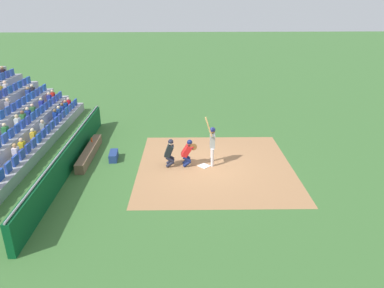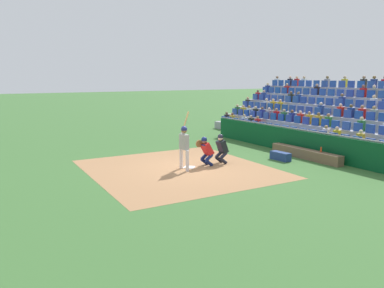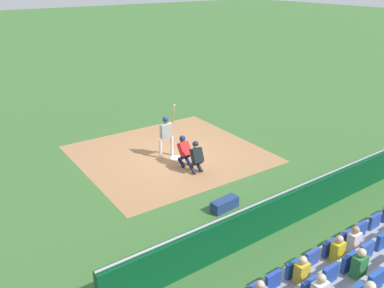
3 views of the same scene
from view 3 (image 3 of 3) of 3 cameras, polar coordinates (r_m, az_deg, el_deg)
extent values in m
plane|color=#3A6730|center=(16.74, -2.25, -1.99)|extent=(160.00, 160.00, 0.00)
cube|color=#A4744C|center=(17.12, -3.18, -1.40)|extent=(7.43, 7.00, 0.01)
cube|color=white|center=(16.73, -2.25, -1.94)|extent=(0.62, 0.62, 0.02)
cylinder|color=silver|center=(16.63, -4.46, -0.64)|extent=(0.14, 0.14, 0.84)
cylinder|color=silver|center=(16.86, -2.87, -0.24)|extent=(0.14, 0.14, 0.84)
cube|color=#939794|center=(16.47, -3.72, 1.85)|extent=(0.46, 0.24, 0.59)
sphere|color=brown|center=(16.31, -3.76, 3.31)|extent=(0.22, 0.22, 0.22)
sphere|color=navy|center=(16.29, -3.77, 3.51)|extent=(0.24, 0.24, 0.24)
cylinder|color=#939794|center=(16.37, -3.54, 2.78)|extent=(0.48, 0.16, 0.14)
cylinder|color=#939794|center=(16.46, -3.00, 2.90)|extent=(0.18, 0.15, 0.13)
cylinder|color=tan|center=(16.19, -2.64, 4.25)|extent=(0.13, 0.35, 0.87)
sphere|color=black|center=(16.45, -2.80, 2.99)|extent=(0.06, 0.06, 0.06)
cylinder|color=navy|center=(15.95, -1.50, -2.71)|extent=(0.15, 0.39, 0.34)
cylinder|color=navy|center=(15.85, -1.50, -1.99)|extent=(0.15, 0.39, 0.33)
cylinder|color=navy|center=(16.12, -0.58, -2.40)|extent=(0.15, 0.39, 0.34)
cylinder|color=navy|center=(16.03, -0.58, -1.69)|extent=(0.15, 0.39, 0.33)
cube|color=red|center=(15.80, -1.04, -0.72)|extent=(0.44, 0.51, 0.59)
cube|color=navy|center=(15.88, -1.28, -0.60)|extent=(0.39, 0.30, 0.42)
sphere|color=brown|center=(15.77, -1.36, 0.59)|extent=(0.22, 0.22, 0.22)
cube|color=black|center=(15.77, -1.36, 0.59)|extent=(0.20, 0.15, 0.19)
sphere|color=navy|center=(15.74, -1.36, 0.79)|extent=(0.24, 0.24, 0.24)
cylinder|color=brown|center=(16.00, -1.36, 0.50)|extent=(0.08, 0.30, 0.30)
cylinder|color=red|center=(15.91, -0.89, 0.10)|extent=(0.17, 0.40, 0.22)
cylinder|color=#1D1F2E|center=(15.42, 0.09, -3.65)|extent=(0.14, 0.39, 0.34)
cylinder|color=#1D1F2E|center=(15.32, 0.09, -2.92)|extent=(0.14, 0.38, 0.33)
cylinder|color=#1D1F2E|center=(15.59, 1.05, -3.35)|extent=(0.14, 0.39, 0.34)
cylinder|color=#1D1F2E|center=(15.49, 1.06, -2.62)|extent=(0.14, 0.38, 0.33)
cube|color=black|center=(15.21, 0.70, -1.60)|extent=(0.43, 0.42, 0.60)
cube|color=#1D1F2E|center=(15.30, 0.43, -1.44)|extent=(0.38, 0.21, 0.45)
sphere|color=beige|center=(15.13, 0.49, -0.21)|extent=(0.22, 0.22, 0.22)
cube|color=black|center=(15.13, 0.49, -0.21)|extent=(0.20, 0.11, 0.20)
sphere|color=#1D1F2E|center=(15.11, 0.49, 0.00)|extent=(0.24, 0.24, 0.24)
cube|color=#094822|center=(12.53, 13.08, -8.91)|extent=(12.02, 0.24, 1.15)
cylinder|color=gray|center=(12.22, 13.34, -6.46)|extent=(12.02, 0.07, 0.07)
cube|color=brown|center=(12.27, 7.07, -11.14)|extent=(3.83, 0.40, 0.44)
cylinder|color=#DF481E|center=(11.59, 4.21, -11.31)|extent=(0.07, 0.07, 0.22)
cube|color=navy|center=(13.22, 4.63, -8.48)|extent=(0.98, 0.43, 0.36)
cube|color=#96979E|center=(11.69, 21.07, -14.50)|extent=(18.70, 0.94, 0.50)
sphere|color=#D2AC8E|center=(8.96, 9.63, -19.01)|extent=(0.19, 0.19, 0.19)
cube|color=#243EA3|center=(9.73, 11.35, -18.37)|extent=(0.44, 0.10, 0.42)
cube|color=#214BA8|center=(10.13, 14.08, -16.72)|extent=(0.44, 0.10, 0.42)
cube|color=gold|center=(9.99, 15.19, -17.15)|extent=(0.32, 0.22, 0.52)
sphere|color=beige|center=(9.77, 15.41, -15.53)|extent=(0.19, 0.19, 0.19)
cube|color=#2C47A2|center=(10.56, 16.54, -15.17)|extent=(0.44, 0.10, 0.42)
cube|color=#283F9E|center=(11.01, 18.78, -13.71)|extent=(0.44, 0.10, 0.42)
cube|color=gold|center=(10.88, 19.85, -14.05)|extent=(0.32, 0.22, 0.52)
sphere|color=#D0A58B|center=(10.68, 20.11, -12.50)|extent=(0.19, 0.19, 0.19)
cube|color=#2A429C|center=(11.48, 20.81, -12.36)|extent=(0.44, 0.10, 0.42)
cube|color=silver|center=(11.36, 21.86, -12.66)|extent=(0.32, 0.22, 0.52)
sphere|color=#B18152|center=(11.16, 22.13, -11.15)|extent=(0.19, 0.19, 0.19)
cube|color=#25419E|center=(11.98, 22.66, -11.10)|extent=(0.44, 0.10, 0.42)
cube|color=#2744A0|center=(12.48, 24.35, -9.94)|extent=(0.44, 0.10, 0.42)
cube|color=#96979E|center=(11.20, 25.33, -15.51)|extent=(18.70, 0.94, 1.00)
cube|color=#2443A8|center=(8.97, 16.20, -18.89)|extent=(0.44, 0.10, 0.42)
sphere|color=#CEB183|center=(8.61, 17.81, -17.61)|extent=(0.19, 0.19, 0.19)
cube|color=#2142A2|center=(9.41, 18.88, -17.02)|extent=(0.44, 0.10, 0.42)
cube|color=#2245A6|center=(9.87, 21.27, -15.29)|extent=(0.44, 0.10, 0.42)
cube|color=#2B7338|center=(9.75, 22.51, -15.67)|extent=(0.32, 0.22, 0.52)
sphere|color=beige|center=(9.54, 22.85, -13.96)|extent=(0.19, 0.19, 0.19)
cube|color=#2B4AA7|center=(10.35, 23.41, -13.69)|extent=(0.44, 0.10, 0.42)
cube|color=#2045A1|center=(10.85, 25.32, -12.22)|extent=(0.44, 0.10, 0.42)
sphere|color=beige|center=(7.94, 23.88, -17.91)|extent=(0.19, 0.19, 0.19)
cube|color=#2046A5|center=(8.75, 24.45, -17.22)|extent=(0.44, 0.10, 0.42)
camera|label=1|loc=(25.48, 29.05, 19.82)|focal=33.06mm
camera|label=2|loc=(21.06, -47.82, 6.13)|focal=35.03mm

